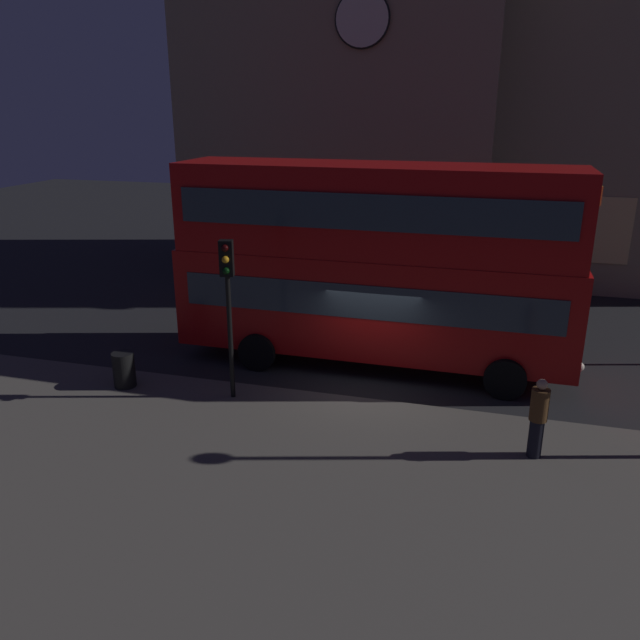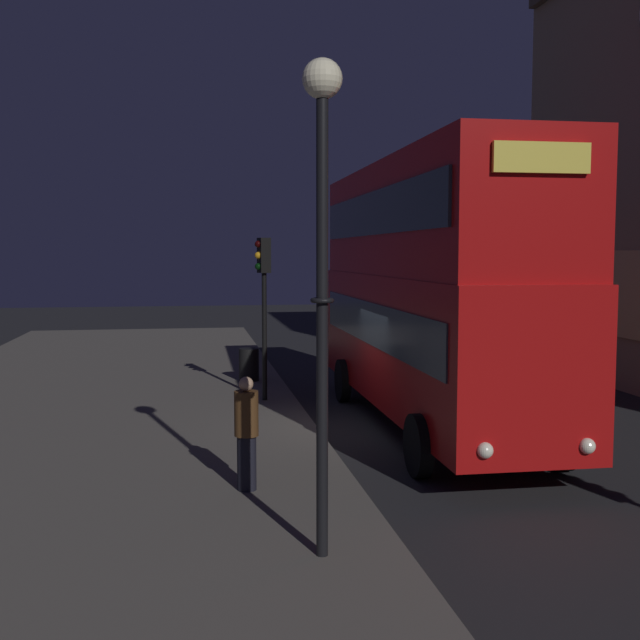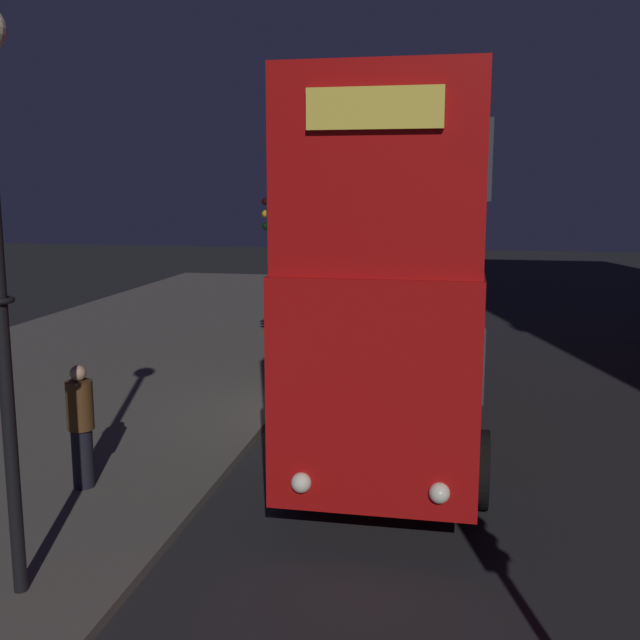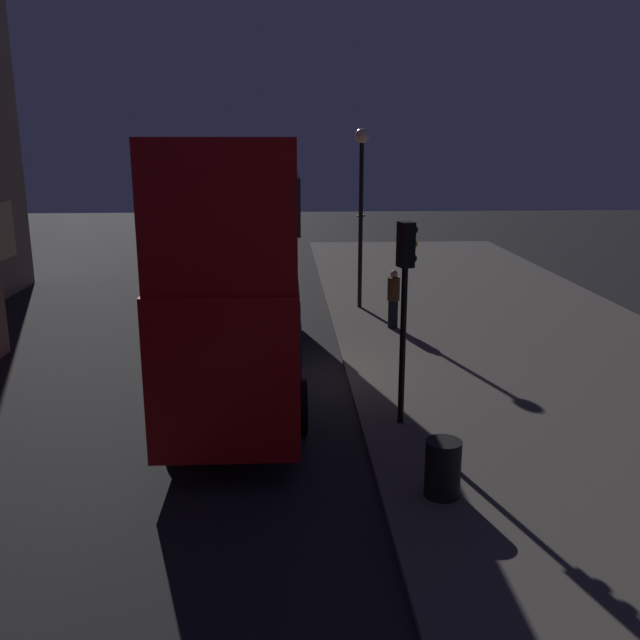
{
  "view_description": "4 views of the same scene",
  "coord_description": "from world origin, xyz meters",
  "px_view_note": "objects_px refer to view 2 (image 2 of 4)",
  "views": [
    {
      "loc": [
        2.77,
        -15.02,
        7.07
      ],
      "look_at": [
        -1.39,
        0.13,
        1.68
      ],
      "focal_mm": 35.29,
      "sensor_mm": 36.0,
      "label": 1
    },
    {
      "loc": [
        15.53,
        -3.57,
        3.72
      ],
      "look_at": [
        -2.65,
        -0.47,
        2.13
      ],
      "focal_mm": 43.1,
      "sensor_mm": 36.0,
      "label": 2
    },
    {
      "loc": [
        13.39,
        2.35,
        4.27
      ],
      "look_at": [
        -2.31,
        -0.55,
        1.47
      ],
      "focal_mm": 42.75,
      "sensor_mm": 36.0,
      "label": 3
    },
    {
      "loc": [
        -15.93,
        0.54,
        5.58
      ],
      "look_at": [
        -0.73,
        -0.3,
        1.62
      ],
      "focal_mm": 39.0,
      "sensor_mm": 36.0,
      "label": 4
    }
  ],
  "objects_px": {
    "double_decker_bus": "(428,282)",
    "traffic_light_near_kerb": "(263,284)",
    "street_lamp": "(322,212)",
    "pedestrian": "(246,432)",
    "litter_bin": "(249,365)"
  },
  "relations": [
    {
      "from": "double_decker_bus",
      "to": "traffic_light_near_kerb",
      "type": "xyz_separation_m",
      "value": [
        -2.89,
        -3.25,
        -0.14
      ]
    },
    {
      "from": "double_decker_bus",
      "to": "litter_bin",
      "type": "height_order",
      "value": "double_decker_bus"
    },
    {
      "from": "pedestrian",
      "to": "litter_bin",
      "type": "height_order",
      "value": "pedestrian"
    },
    {
      "from": "double_decker_bus",
      "to": "pedestrian",
      "type": "bearing_deg",
      "value": -44.09
    },
    {
      "from": "street_lamp",
      "to": "traffic_light_near_kerb",
      "type": "bearing_deg",
      "value": 178.51
    },
    {
      "from": "litter_bin",
      "to": "double_decker_bus",
      "type": "bearing_deg",
      "value": 30.1
    },
    {
      "from": "traffic_light_near_kerb",
      "to": "litter_bin",
      "type": "distance_m",
      "value": 3.82
    },
    {
      "from": "double_decker_bus",
      "to": "traffic_light_near_kerb",
      "type": "distance_m",
      "value": 4.35
    },
    {
      "from": "street_lamp",
      "to": "pedestrian",
      "type": "bearing_deg",
      "value": -165.56
    },
    {
      "from": "double_decker_bus",
      "to": "street_lamp",
      "type": "distance_m",
      "value": 7.89
    },
    {
      "from": "double_decker_bus",
      "to": "street_lamp",
      "type": "relative_size",
      "value": 1.89
    },
    {
      "from": "street_lamp",
      "to": "litter_bin",
      "type": "xyz_separation_m",
      "value": [
        -12.84,
        0.11,
        -3.62
      ]
    },
    {
      "from": "pedestrian",
      "to": "litter_bin",
      "type": "xyz_separation_m",
      "value": [
        -10.12,
        0.81,
        -0.43
      ]
    },
    {
      "from": "street_lamp",
      "to": "pedestrian",
      "type": "relative_size",
      "value": 3.33
    },
    {
      "from": "traffic_light_near_kerb",
      "to": "street_lamp",
      "type": "distance_m",
      "value": 9.95
    }
  ]
}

